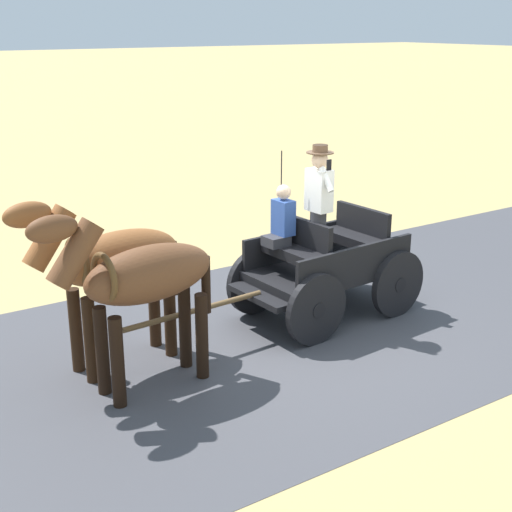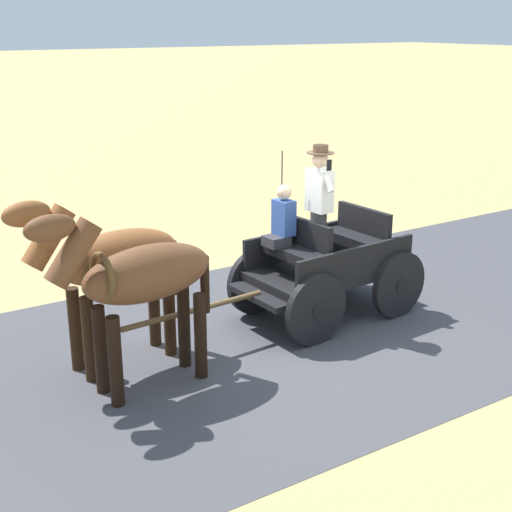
% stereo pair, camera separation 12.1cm
% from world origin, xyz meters
% --- Properties ---
extents(ground_plane, '(200.00, 200.00, 0.00)m').
position_xyz_m(ground_plane, '(0.00, 0.00, 0.00)').
color(ground_plane, tan).
extents(road_surface, '(5.53, 160.00, 0.01)m').
position_xyz_m(road_surface, '(0.00, 0.00, 0.00)').
color(road_surface, '#424247').
rests_on(road_surface, ground).
extents(horse_drawn_carriage, '(1.56, 4.52, 2.50)m').
position_xyz_m(horse_drawn_carriage, '(0.21, -0.37, 0.82)').
color(horse_drawn_carriage, black).
rests_on(horse_drawn_carriage, ground).
extents(horse_near_side, '(0.69, 2.14, 2.21)m').
position_xyz_m(horse_near_side, '(-0.35, 2.63, 1.32)').
color(horse_near_side, brown).
rests_on(horse_near_side, ground).
extents(horse_off_side, '(0.74, 2.14, 2.21)m').
position_xyz_m(horse_off_side, '(0.36, 2.67, 1.32)').
color(horse_off_side, brown).
rests_on(horse_off_side, ground).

